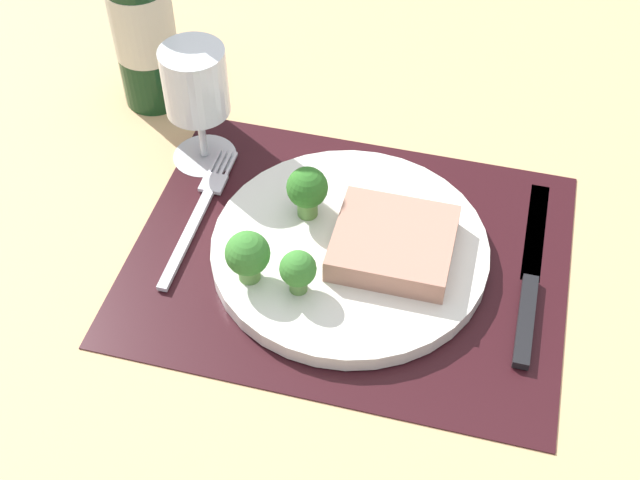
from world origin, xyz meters
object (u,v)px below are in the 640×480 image
object	(u,v)px
wine_glass	(196,89)
steak	(393,245)
fork	(199,213)
plate	(350,249)
wine_bottle	(140,9)
knife	(530,283)

from	to	relation	value
wine_glass	steak	bearing A→B (deg)	-24.73
fork	wine_glass	bearing A→B (deg)	105.07
plate	fork	distance (cm)	15.64
steak	wine_bottle	distance (cm)	36.70
knife	wine_glass	size ratio (longest dim) A/B	1.72
steak	knife	xyz separation A→B (cm)	(12.77, 0.74, -2.53)
wine_bottle	wine_glass	bearing A→B (deg)	-42.44
fork	plate	bearing A→B (deg)	-5.87
fork	wine_bottle	size ratio (longest dim) A/B	0.61
steak	wine_glass	size ratio (longest dim) A/B	0.81
steak	plate	bearing A→B (deg)	177.06
plate	fork	world-z (taller)	plate
fork	wine_glass	distance (cm)	12.17
wine_glass	fork	bearing A→B (deg)	-74.27
plate	steak	xyz separation A→B (cm)	(4.04, -0.21, 2.03)
fork	knife	distance (cm)	32.39
fork	wine_bottle	world-z (taller)	wine_bottle
knife	wine_glass	xyz separation A→B (cm)	(-34.78, 9.40, 8.32)
fork	knife	xyz separation A→B (cm)	(32.38, -0.89, 0.05)
knife	wine_bottle	size ratio (longest dim) A/B	0.73
fork	knife	size ratio (longest dim) A/B	0.83
plate	steak	size ratio (longest dim) A/B	2.40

